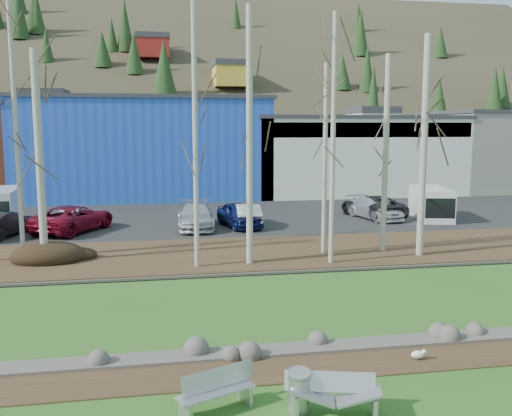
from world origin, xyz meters
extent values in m
plane|color=#285A1C|center=(0.00, 0.00, 0.00)|extent=(200.00, 200.00, 0.00)
cube|color=#382616|center=(0.00, 2.10, 0.01)|extent=(80.00, 1.80, 0.03)
cube|color=#382616|center=(0.00, 14.50, 0.07)|extent=(80.00, 7.00, 0.15)
cube|color=black|center=(0.00, 25.00, 0.07)|extent=(80.00, 14.00, 0.14)
cube|color=blue|center=(-6.00, 39.00, 4.00)|extent=(20.00, 12.00, 8.00)
cube|color=#333338|center=(-6.00, 39.00, 8.15)|extent=(20.40, 12.24, 0.30)
cube|color=silver|center=(12.00, 39.00, 3.25)|extent=(18.00, 12.00, 6.50)
cube|color=#333338|center=(12.00, 39.00, 6.65)|extent=(18.36, 12.24, 0.30)
cube|color=navy|center=(12.00, 33.10, 5.60)|extent=(17.64, 0.20, 1.20)
cube|color=gray|center=(28.00, 39.00, 3.50)|extent=(14.00, 12.00, 7.00)
cube|color=#333338|center=(28.00, 39.00, 7.15)|extent=(14.28, 12.24, 0.30)
cube|color=#B0B2B4|center=(-4.84, -0.04, 0.21)|extent=(0.28, 0.51, 0.42)
cube|color=#B0B2B4|center=(-3.53, 0.52, 0.21)|extent=(0.28, 0.51, 0.42)
cube|color=#B0B2B4|center=(-4.10, 0.43, 0.67)|extent=(1.62, 0.78, 0.38)
cube|color=#B0B2B4|center=(-4.19, 0.24, 0.43)|extent=(1.76, 1.11, 0.05)
cube|color=#B0B2B4|center=(-2.54, -0.14, 0.23)|extent=(0.23, 0.58, 0.46)
cube|color=#B0B2B4|center=(-1.01, -0.55, 0.23)|extent=(0.23, 0.58, 0.46)
cube|color=#B0B2B4|center=(-1.83, -0.12, 0.63)|extent=(1.89, 0.68, 0.41)
cube|color=gray|center=(-2.23, -0.22, 0.42)|extent=(1.02, 0.74, 0.34)
cube|color=gray|center=(-1.31, -0.47, 0.42)|extent=(1.02, 0.74, 0.34)
cylinder|color=#B0B2B4|center=(-2.47, -0.03, 0.40)|extent=(0.60, 0.60, 0.80)
cylinder|color=gold|center=(1.12, 1.89, 0.05)|extent=(0.01, 0.01, 0.10)
cylinder|color=gold|center=(1.12, 1.95, 0.05)|extent=(0.01, 0.01, 0.10)
ellipsoid|color=white|center=(1.15, 1.92, 0.16)|extent=(0.35, 0.20, 0.20)
cube|color=gray|center=(1.15, 1.92, 0.20)|extent=(0.24, 0.17, 0.02)
sphere|color=white|center=(1.30, 1.87, 0.25)|extent=(0.11, 0.11, 0.11)
cone|color=gold|center=(1.36, 1.85, 0.25)|extent=(0.07, 0.05, 0.03)
ellipsoid|color=black|center=(-9.93, 14.32, 0.46)|extent=(3.16, 2.23, 0.62)
cylinder|color=beige|center=(-11.11, 15.17, 6.23)|extent=(0.20, 0.20, 12.16)
cylinder|color=beige|center=(-10.03, 14.14, 4.61)|extent=(0.32, 0.32, 8.92)
cylinder|color=beige|center=(-3.66, 12.21, 5.50)|extent=(0.20, 0.20, 10.71)
cylinder|color=beige|center=(-1.41, 12.41, 5.45)|extent=(0.28, 0.28, 10.60)
cylinder|color=beige|center=(2.26, 13.76, 4.42)|extent=(0.21, 0.21, 8.53)
cylinder|color=beige|center=(2.02, 11.89, 5.32)|extent=(0.20, 0.20, 10.35)
cylinder|color=beige|center=(6.40, 12.55, 5.00)|extent=(0.31, 0.31, 9.70)
cylinder|color=beige|center=(5.15, 13.77, 4.64)|extent=(0.27, 0.27, 8.98)
imported|color=silver|center=(-9.86, 23.16, 0.80)|extent=(2.43, 4.11, 1.31)
imported|color=black|center=(-13.26, 20.53, 0.81)|extent=(2.56, 4.33, 1.35)
imported|color=maroon|center=(-9.77, 21.35, 0.87)|extent=(4.66, 5.80, 1.47)
imported|color=#A6AAAF|center=(-3.05, 21.21, 0.85)|extent=(2.25, 5.00, 1.42)
imported|color=#0F194C|center=(-0.55, 21.16, 0.84)|extent=(2.51, 4.38, 1.40)
imported|color=silver|center=(-0.06, 21.45, 0.79)|extent=(1.57, 4.03, 1.31)
imported|color=black|center=(8.42, 23.29, 0.83)|extent=(3.37, 5.38, 1.39)
imported|color=silver|center=(8.30, 22.60, 0.80)|extent=(2.79, 4.85, 1.32)
cube|color=white|center=(11.72, 21.92, 1.11)|extent=(2.81, 4.74, 1.94)
cube|color=black|center=(11.33, 20.21, 1.11)|extent=(1.92, 1.30, 1.20)
camera|label=1|loc=(-5.35, -10.93, 5.93)|focal=40.00mm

